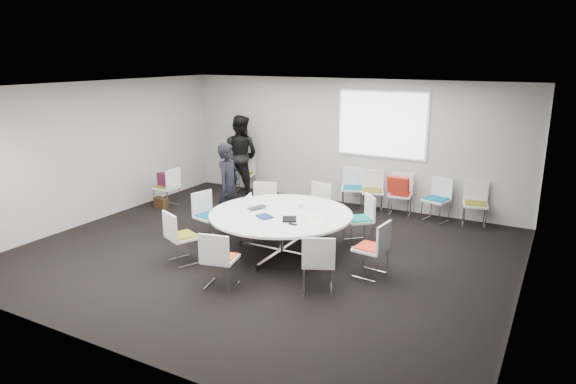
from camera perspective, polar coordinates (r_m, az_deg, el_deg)
The scene contains 31 objects.
room_shell at distance 8.48m, azimuth -1.93°, elevation 2.09°, with size 8.08×7.08×2.88m.
conference_table at distance 8.66m, azimuth -0.81°, elevation -3.41°, with size 2.40×2.40×0.73m.
projection_screen at distance 11.22m, azimuth 10.36°, elevation 7.38°, with size 1.90×0.03×1.35m, color white.
chair_ring_a at distance 8.01m, azimuth 9.19°, elevation -7.35°, with size 0.49×0.50×0.88m.
chair_ring_b at distance 9.32m, azimuth 7.89°, elevation -4.05°, with size 0.64×0.64×0.88m.
chair_ring_c at distance 10.02m, azimuth 3.08°, elevation -2.54°, with size 0.53×0.52×0.88m.
chair_ring_d at distance 10.04m, azimuth -2.75°, elevation -2.50°, with size 0.59×0.58×0.88m.
chair_ring_e at distance 9.52m, azimuth -8.70°, elevation -3.66°, with size 0.54×0.55×0.88m.
chair_ring_f at distance 8.56m, azimuth -11.66°, elevation -5.96°, with size 0.60×0.59×0.88m.
chair_ring_g at distance 7.59m, azimuth -7.53°, elevation -8.57°, with size 0.55×0.54×0.88m.
chair_ring_h at distance 7.43m, azimuth 3.36°, elevation -9.01°, with size 0.61×0.60×0.88m.
chair_back_a at distance 11.43m, azimuth 7.14°, elevation -0.42°, with size 0.58×0.58×0.88m.
chair_back_b at distance 11.25m, azimuth 9.36°, elevation -0.75°, with size 0.59×0.58×0.88m.
chair_back_c at distance 11.09m, azimuth 12.34°, elevation -1.13°, with size 0.51×0.50×0.88m.
chair_back_d at distance 10.88m, azimuth 16.12°, elevation -1.71°, with size 0.56×0.55×0.88m.
chair_back_e at distance 10.79m, azimuth 20.02°, elevation -2.16°, with size 0.55×0.54×0.88m.
chair_spare_left at distance 11.74m, azimuth -13.26°, elevation -0.29°, with size 0.46×0.47×0.88m.
chair_person_back at distance 12.71m, azimuth -4.86°, elevation 1.23°, with size 0.57×0.56×0.88m.
person_main at distance 9.84m, azimuth -6.57°, elevation 0.52°, with size 0.62×0.41×1.70m, color black.
person_back at distance 12.43m, azimuth -5.34°, elevation 4.12°, with size 0.93×0.73×1.92m, color black.
laptop at distance 8.82m, azimuth -3.19°, elevation -1.83°, with size 0.36×0.23×0.03m, color #333338.
laptop_lid at distance 8.86m, azimuth -4.40°, elevation -0.98°, with size 0.30×0.02×0.22m, color silver.
notebook_black at distance 8.25m, azimuth 0.16°, elevation -3.03°, with size 0.22×0.30×0.02m, color black.
tablet_folio at distance 8.38m, azimuth -2.62°, elevation -2.73°, with size 0.26×0.20×0.03m, color navy.
papers_right at distance 8.50m, azimuth 2.96°, elevation -2.57°, with size 0.30×0.21×0.00m, color white.
papers_front at distance 8.15m, azimuth 3.19°, elevation -3.34°, with size 0.30×0.21×0.00m, color white.
cup at distance 8.85m, azimuth 1.42°, elevation -1.53°, with size 0.08×0.08×0.09m, color white.
phone at distance 8.03m, azimuth 0.51°, elevation -3.60°, with size 0.14×0.07×0.01m, color black.
maroon_bag at distance 11.67m, azimuth -13.42°, elevation 1.35°, with size 0.40×0.14×0.28m, color #531634.
brown_bag at distance 11.68m, azimuth -13.89°, elevation -1.20°, with size 0.36×0.16×0.24m, color #352211.
red_jacket at distance 10.77m, azimuth 12.13°, elevation 0.74°, with size 0.44×0.10×0.35m, color #AB2515.
Camera 1 is at (4.32, -7.09, 3.30)m, focal length 32.00 mm.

